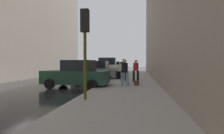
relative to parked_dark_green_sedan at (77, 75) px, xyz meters
name	(u,v)px	position (x,y,z in m)	size (l,w,h in m)	color
ground_plane	(32,89)	(-2.65, -0.89, -0.85)	(120.00, 120.00, 0.00)	black
sidewalk	(127,90)	(3.35, -0.89, -0.77)	(4.00, 40.00, 0.15)	gray
parked_dark_green_sedan	(77,75)	(0.00, 0.00, 0.00)	(4.26, 2.18, 1.79)	#193828
parked_gray_coupe	(96,71)	(0.00, 5.23, 0.00)	(4.26, 2.17, 1.79)	slate
parked_white_van	(106,67)	(0.00, 10.94, 0.18)	(4.64, 2.13, 2.25)	silver
parked_silver_sedan	(113,67)	(0.00, 17.43, 0.00)	(4.21, 2.09, 1.79)	#B7BABF
parked_red_hatchback	(117,67)	(0.00, 22.87, 0.00)	(4.23, 2.12, 1.79)	#B2191E
fire_hydrant	(116,74)	(1.80, 6.74, -0.35)	(0.42, 0.22, 0.70)	red
traffic_light	(85,34)	(1.85, -4.18, 1.91)	(0.32, 0.32, 3.60)	#514C0F
pedestrian_with_beanie	(125,68)	(2.72, 5.70, 0.29)	(0.53, 0.49, 1.78)	#333338
pedestrian_in_jeans	(125,71)	(3.13, 0.04, 0.26)	(0.51, 0.42, 1.71)	#728CB2
pedestrian_with_fedora	(124,69)	(2.86, 3.00, 0.29)	(0.52, 0.44, 1.78)	black
pedestrian_in_red_jacket	(136,69)	(3.81, 2.56, 0.26)	(0.51, 0.41, 1.71)	black
rolling_suitcase	(119,75)	(2.28, 5.01, -0.36)	(0.38, 0.57, 1.04)	black
duffel_bag	(137,83)	(3.88, 0.66, -0.56)	(0.32, 0.44, 0.28)	#472D19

